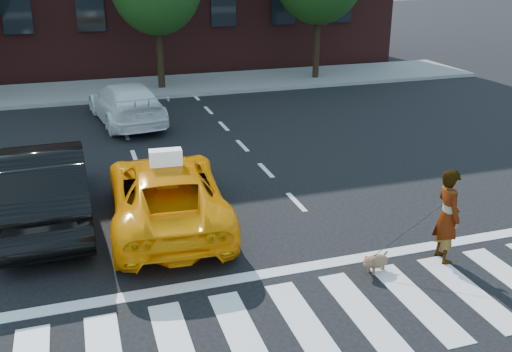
# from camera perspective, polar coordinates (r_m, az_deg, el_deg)

# --- Properties ---
(ground) EXTENTS (120.00, 120.00, 0.00)m
(ground) POSITION_cam_1_polar(r_m,az_deg,el_deg) (9.13, 4.89, -14.58)
(ground) COLOR black
(ground) RESTS_ON ground
(crosswalk) EXTENTS (13.00, 2.40, 0.01)m
(crosswalk) POSITION_cam_1_polar(r_m,az_deg,el_deg) (9.12, 4.89, -14.55)
(crosswalk) COLOR silver
(crosswalk) RESTS_ON ground
(stop_line) EXTENTS (12.00, 0.30, 0.01)m
(stop_line) POSITION_cam_1_polar(r_m,az_deg,el_deg) (10.37, 1.48, -9.67)
(stop_line) COLOR silver
(stop_line) RESTS_ON ground
(sidewalk_far) EXTENTS (30.00, 4.00, 0.15)m
(sidewalk_far) POSITION_cam_1_polar(r_m,az_deg,el_deg) (25.03, -10.69, 8.72)
(sidewalk_far) COLOR slate
(sidewalk_far) RESTS_ON ground
(taxi) EXTENTS (2.63, 5.11, 1.38)m
(taxi) POSITION_cam_1_polar(r_m,az_deg,el_deg) (12.08, -8.95, -1.65)
(taxi) COLOR #FF9805
(taxi) RESTS_ON ground
(black_sedan) EXTENTS (1.90, 5.17, 1.69)m
(black_sedan) POSITION_cam_1_polar(r_m,az_deg,el_deg) (12.80, -20.61, -0.71)
(black_sedan) COLOR black
(black_sedan) RESTS_ON ground
(white_suv) EXTENTS (2.52, 4.91, 1.36)m
(white_suv) POSITION_cam_1_polar(r_m,az_deg,el_deg) (19.82, -12.83, 7.11)
(white_suv) COLOR white
(white_suv) RESTS_ON ground
(woman) EXTENTS (0.52, 0.71, 1.79)m
(woman) POSITION_cam_1_polar(r_m,az_deg,el_deg) (10.97, 18.62, -3.80)
(woman) COLOR #999999
(woman) RESTS_ON ground
(dog) EXTENTS (0.61, 0.39, 0.36)m
(dog) POSITION_cam_1_polar(r_m,az_deg,el_deg) (10.53, 11.81, -8.36)
(dog) COLOR #97744C
(dog) RESTS_ON ground
(taxi_sign) EXTENTS (0.67, 0.33, 0.32)m
(taxi_sign) POSITION_cam_1_polar(r_m,az_deg,el_deg) (11.59, -9.02, 1.86)
(taxi_sign) COLOR white
(taxi_sign) RESTS_ON taxi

